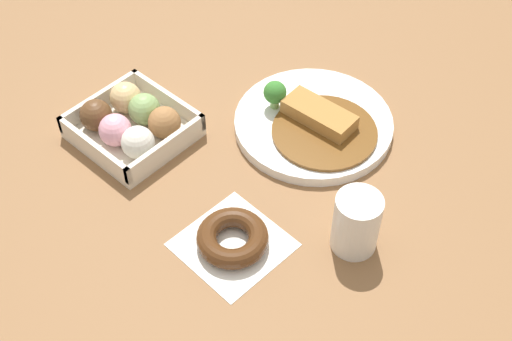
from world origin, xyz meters
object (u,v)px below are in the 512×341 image
(donut_box, at_px, (132,123))
(chocolate_ring_donut, at_px, (233,239))
(curry_plate, at_px, (313,122))
(coffee_mug, at_px, (356,223))

(donut_box, bearing_deg, chocolate_ring_donut, -10.28)
(chocolate_ring_donut, bearing_deg, curry_plate, 104.08)
(curry_plate, xyz_separation_m, chocolate_ring_donut, (0.06, -0.26, 0.00))
(chocolate_ring_donut, relative_size, coffee_mug, 1.54)
(donut_box, bearing_deg, curry_plate, 45.75)
(chocolate_ring_donut, xyz_separation_m, coffee_mug, (0.12, 0.12, 0.03))
(curry_plate, bearing_deg, coffee_mug, -36.92)
(curry_plate, xyz_separation_m, coffee_mug, (0.19, -0.14, 0.03))
(donut_box, relative_size, coffee_mug, 1.80)
(chocolate_ring_donut, distance_m, coffee_mug, 0.17)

